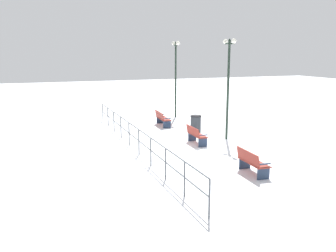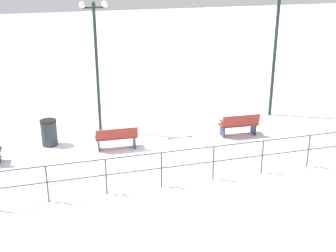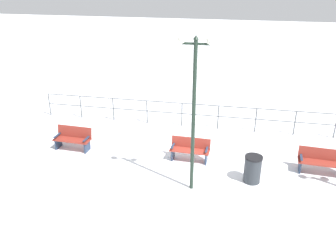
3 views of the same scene
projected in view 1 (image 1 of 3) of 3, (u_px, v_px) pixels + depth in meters
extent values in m
plane|color=white|center=(196.00, 144.00, 17.01)|extent=(80.00, 80.00, 0.00)
cube|color=maroon|center=(254.00, 162.00, 12.72)|extent=(0.58, 1.46, 0.04)
cube|color=maroon|center=(248.00, 157.00, 12.60)|extent=(0.18, 1.44, 0.43)
cube|color=#23334C|center=(263.00, 173.00, 12.19)|extent=(0.46, 0.07, 0.42)
cube|color=#23334C|center=(245.00, 163.00, 13.34)|extent=(0.46, 0.07, 0.42)
cube|color=#23334C|center=(264.00, 164.00, 12.13)|extent=(0.46, 0.09, 0.04)
cube|color=#23334C|center=(246.00, 154.00, 13.28)|extent=(0.46, 0.09, 0.04)
cube|color=maroon|center=(197.00, 135.00, 16.93)|extent=(0.52, 1.46, 0.04)
cube|color=maroon|center=(193.00, 131.00, 16.82)|extent=(0.15, 1.45, 0.39)
cube|color=#23334C|center=(203.00, 142.00, 16.40)|extent=(0.42, 0.06, 0.43)
cube|color=#23334C|center=(192.00, 136.00, 17.55)|extent=(0.42, 0.06, 0.43)
cube|color=#23334C|center=(203.00, 135.00, 16.34)|extent=(0.42, 0.08, 0.04)
cube|color=#23334C|center=(193.00, 130.00, 17.49)|extent=(0.42, 0.08, 0.04)
cube|color=maroon|center=(164.00, 118.00, 21.15)|extent=(0.61, 1.68, 0.04)
cube|color=maroon|center=(159.00, 115.00, 21.04)|extent=(0.22, 1.66, 0.40)
cube|color=#23334C|center=(167.00, 124.00, 20.51)|extent=(0.45, 0.08, 0.43)
cube|color=#23334C|center=(160.00, 120.00, 21.87)|extent=(0.45, 0.08, 0.43)
cube|color=#23334C|center=(167.00, 119.00, 20.45)|extent=(0.45, 0.10, 0.04)
cube|color=#23334C|center=(161.00, 114.00, 21.81)|extent=(0.45, 0.10, 0.04)
cylinder|color=#1E2D23|center=(228.00, 91.00, 17.44)|extent=(0.12, 0.12, 4.75)
cylinder|color=#1E2D23|center=(229.00, 44.00, 16.99)|extent=(0.07, 0.78, 0.07)
sphere|color=white|center=(234.00, 41.00, 16.62)|extent=(0.23, 0.23, 0.23)
sphere|color=white|center=(225.00, 42.00, 17.33)|extent=(0.23, 0.23, 0.23)
cone|color=#1E2D23|center=(230.00, 40.00, 16.96)|extent=(0.16, 0.16, 0.12)
cylinder|color=#1E2D23|center=(176.00, 81.00, 23.64)|extent=(0.12, 0.12, 4.81)
cylinder|color=#1E2D23|center=(176.00, 45.00, 23.18)|extent=(0.07, 0.71, 0.07)
sphere|color=white|center=(178.00, 43.00, 22.83)|extent=(0.26, 0.26, 0.26)
sphere|color=white|center=(174.00, 43.00, 23.48)|extent=(0.26, 0.26, 0.26)
cone|color=#1E2D23|center=(176.00, 42.00, 23.14)|extent=(0.16, 0.16, 0.12)
cylinder|color=#4C5156|center=(209.00, 199.00, 9.22)|extent=(0.05, 0.05, 1.08)
cylinder|color=#4C5156|center=(184.00, 179.00, 10.69)|extent=(0.05, 0.05, 1.08)
cylinder|color=#4C5156|center=(166.00, 164.00, 12.16)|extent=(0.05, 0.05, 1.08)
cylinder|color=#4C5156|center=(151.00, 152.00, 13.63)|extent=(0.05, 0.05, 1.08)
cylinder|color=#4C5156|center=(139.00, 142.00, 15.10)|extent=(0.05, 0.05, 1.08)
cylinder|color=#4C5156|center=(129.00, 134.00, 16.58)|extent=(0.05, 0.05, 1.08)
cylinder|color=#4C5156|center=(121.00, 128.00, 18.05)|extent=(0.05, 0.05, 1.08)
cylinder|color=#4C5156|center=(114.00, 122.00, 19.52)|extent=(0.05, 0.05, 1.08)
cylinder|color=#4C5156|center=(108.00, 117.00, 20.99)|extent=(0.05, 0.05, 1.08)
cylinder|color=#4C5156|center=(103.00, 113.00, 22.46)|extent=(0.05, 0.05, 1.08)
cylinder|color=#4C5156|center=(134.00, 126.00, 15.73)|extent=(0.04, 14.45, 0.04)
cylinder|color=#4C5156|center=(134.00, 137.00, 15.83)|extent=(0.04, 14.45, 0.04)
cylinder|color=#2D3338|center=(196.00, 125.00, 19.31)|extent=(0.56, 0.56, 0.88)
cylinder|color=black|center=(196.00, 116.00, 19.21)|extent=(0.58, 0.58, 0.06)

